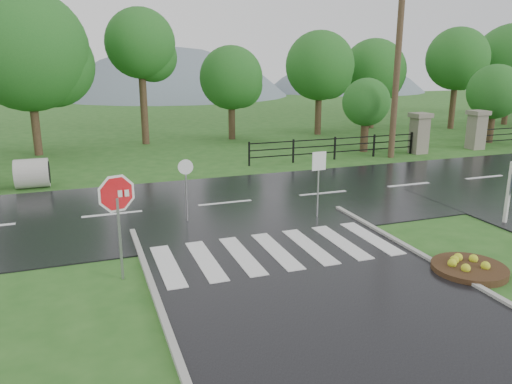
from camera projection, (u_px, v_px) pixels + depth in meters
name	position (u px, v px, depth m)	size (l,w,h in m)	color
ground	(378.00, 349.00, 9.19)	(120.00, 120.00, 0.00)	#295D1F
main_road	(225.00, 204.00, 18.27)	(90.00, 8.00, 0.04)	black
crosswalk	(276.00, 251.00, 13.71)	(6.50, 2.80, 0.02)	silver
pillar_west	(419.00, 132.00, 27.66)	(1.00, 1.00, 2.24)	gray
pillar_east	(477.00, 129.00, 28.96)	(1.00, 1.00, 2.24)	gray
fence_west	(335.00, 146.00, 26.06)	(9.58, 0.08, 1.20)	black
hills	(144.00, 203.00, 73.43)	(102.00, 48.00, 48.00)	slate
treeline	(178.00, 143.00, 31.31)	(83.20, 5.20, 10.00)	#1C5B1D
stop_sign	(117.00, 203.00, 11.62)	(1.17, 0.39, 2.76)	#939399
flower_bed	(469.00, 267.00, 12.43)	(1.83, 1.83, 0.37)	#332111
reg_sign_small	(319.00, 172.00, 16.26)	(0.50, 0.07, 2.26)	#939399
reg_sign_round	(186.00, 182.00, 15.92)	(0.49, 0.08, 2.09)	#939399
utility_pole_east	(397.00, 63.00, 25.53)	(1.71, 0.48, 9.72)	#473523
entrance_tree_left	(366.00, 103.00, 27.77)	(2.65, 2.65, 4.12)	#3D2B1C
entrance_tree_right	(495.00, 92.00, 30.63)	(3.32, 3.32, 4.82)	#3D2B1C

